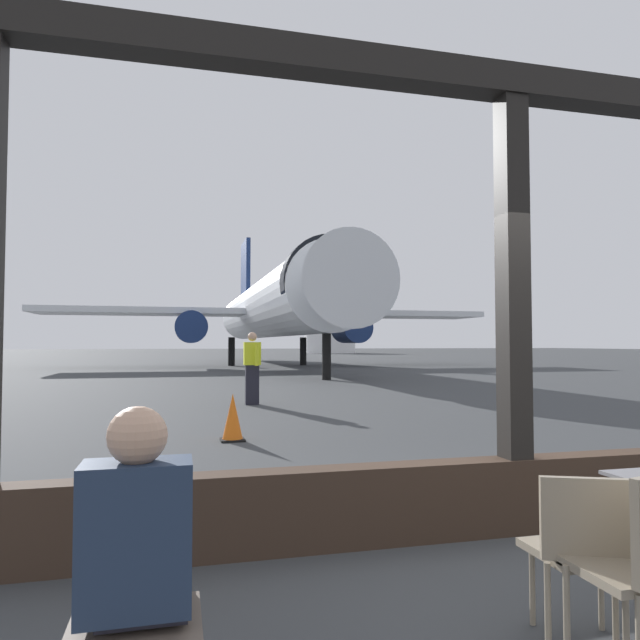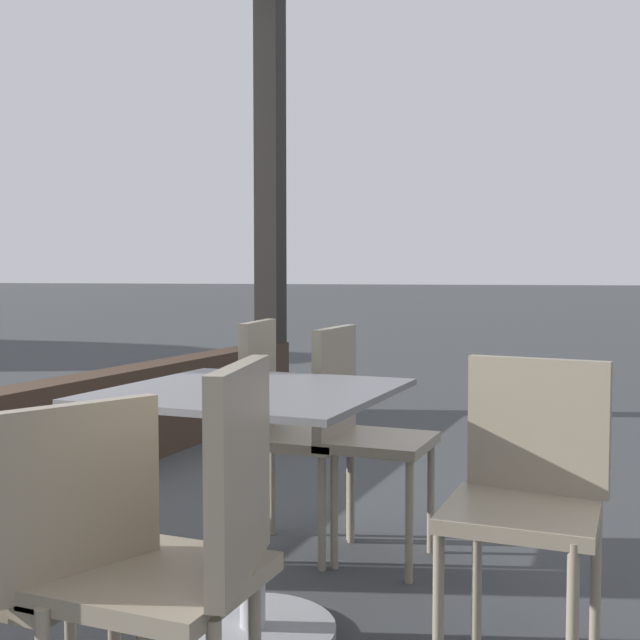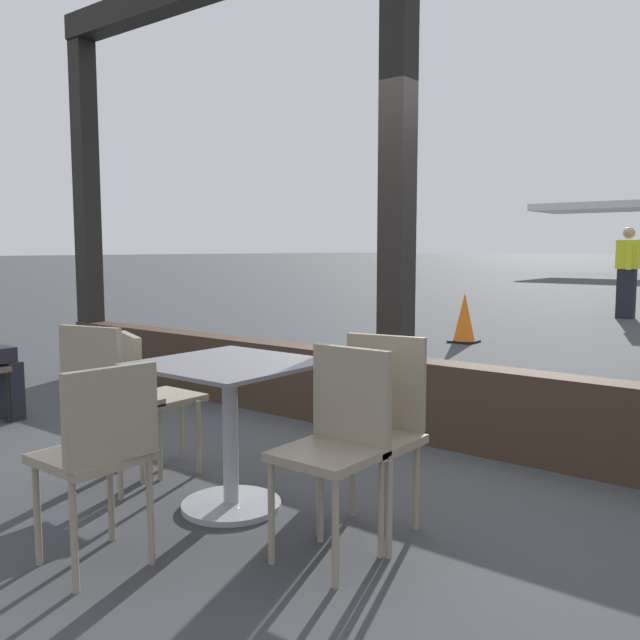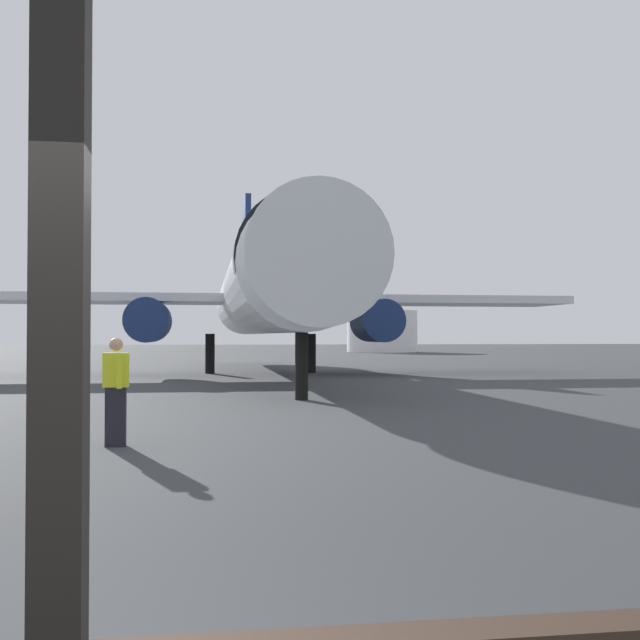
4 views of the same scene
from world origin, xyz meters
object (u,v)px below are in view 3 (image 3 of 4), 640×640
(cafe_chair_aisle_left, at_px, (148,389))
(cafe_chair_side_extra, at_px, (104,392))
(cafe_chair_window_left, at_px, (100,446))
(cafe_chair_aisle_right, at_px, (377,417))
(cafe_chair_window_right, at_px, (338,433))
(traffic_cone, at_px, (464,319))
(dining_table, at_px, (230,421))
(ground_crew_worker, at_px, (627,271))

(cafe_chair_aisle_left, bearing_deg, cafe_chair_side_extra, -81.48)
(cafe_chair_window_left, height_order, cafe_chair_aisle_left, cafe_chair_window_left)
(cafe_chair_window_left, bearing_deg, cafe_chair_aisle_right, 57.94)
(cafe_chair_window_right, bearing_deg, cafe_chair_aisle_right, 92.36)
(cafe_chair_window_left, xyz_separation_m, cafe_chair_aisle_left, (-0.87, 0.91, -0.03))
(cafe_chair_aisle_left, distance_m, cafe_chair_aisle_right, 1.54)
(cafe_chair_aisle_right, height_order, cafe_chair_side_extra, cafe_chair_side_extra)
(cafe_chair_aisle_right, relative_size, cafe_chair_side_extra, 1.00)
(cafe_chair_aisle_left, xyz_separation_m, cafe_chair_aisle_right, (1.53, 0.16, 0.04))
(cafe_chair_window_left, height_order, cafe_chair_side_extra, cafe_chair_side_extra)
(cafe_chair_aisle_left, distance_m, traffic_cone, 6.43)
(cafe_chair_aisle_right, bearing_deg, cafe_chair_side_extra, -161.64)
(dining_table, relative_size, traffic_cone, 1.15)
(cafe_chair_aisle_right, bearing_deg, traffic_cone, 112.80)
(cafe_chair_window_left, relative_size, cafe_chair_window_right, 0.96)
(ground_crew_worker, bearing_deg, dining_table, -85.32)
(cafe_chair_window_right, relative_size, cafe_chair_aisle_right, 0.98)
(cafe_chair_window_right, height_order, traffic_cone, cafe_chair_window_right)
(cafe_chair_aisle_left, height_order, cafe_chair_aisle_right, cafe_chair_aisle_right)
(cafe_chair_window_right, xyz_separation_m, cafe_chair_aisle_left, (-1.55, 0.17, -0.04))
(cafe_chair_aisle_right, bearing_deg, cafe_chair_aisle_left, -174.19)
(dining_table, distance_m, traffic_cone, 6.70)
(traffic_cone, bearing_deg, cafe_chair_aisle_right, -67.20)
(dining_table, xyz_separation_m, cafe_chair_side_extra, (-0.74, -0.24, 0.10))
(cafe_chair_window_right, relative_size, traffic_cone, 1.28)
(cafe_chair_aisle_right, height_order, ground_crew_worker, ground_crew_worker)
(cafe_chair_side_extra, bearing_deg, cafe_chair_window_left, -35.06)
(cafe_chair_aisle_left, bearing_deg, cafe_chair_window_right, -6.38)
(dining_table, height_order, ground_crew_worker, ground_crew_worker)
(cafe_chair_window_left, xyz_separation_m, cafe_chair_side_extra, (-0.82, 0.57, 0.02))
(cafe_chair_aisle_right, relative_size, traffic_cone, 1.31)
(cafe_chair_window_right, relative_size, cafe_chair_aisle_left, 1.08)
(cafe_chair_window_left, bearing_deg, traffic_cone, 104.93)
(cafe_chair_side_extra, height_order, traffic_cone, cafe_chair_side_extra)
(cafe_chair_aisle_left, distance_m, ground_crew_worker, 11.34)
(dining_table, xyz_separation_m, cafe_chair_window_right, (0.76, -0.08, 0.09))
(cafe_chair_aisle_left, height_order, traffic_cone, cafe_chair_aisle_left)
(cafe_chair_window_left, xyz_separation_m, traffic_cone, (-1.93, 7.25, -0.20))
(dining_table, distance_m, cafe_chair_side_extra, 0.78)
(ground_crew_worker, bearing_deg, cafe_chair_aisle_right, -81.46)
(traffic_cone, bearing_deg, cafe_chair_aisle_left, -80.44)
(cafe_chair_aisle_right, distance_m, ground_crew_worker, 11.31)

